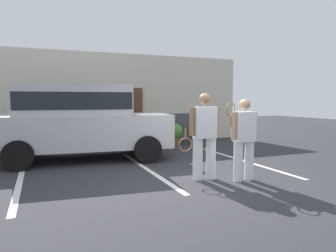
{
  "coord_description": "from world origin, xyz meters",
  "views": [
    {
      "loc": [
        -2.79,
        -5.46,
        1.67
      ],
      "look_at": [
        -0.06,
        1.2,
        1.05
      ],
      "focal_mm": 33.34,
      "sensor_mm": 36.0,
      "label": 1
    }
  ],
  "objects": [
    {
      "name": "potted_plant_secondary",
      "position": [
        2.62,
        5.0,
        0.4
      ],
      "size": [
        0.55,
        0.55,
        0.72
      ],
      "color": "gray",
      "rests_on": "ground_plane"
    },
    {
      "name": "tennis_player_man",
      "position": [
        0.34,
        0.18,
        0.93
      ],
      "size": [
        0.91,
        0.32,
        1.79
      ],
      "rotation": [
        0.0,
        0.0,
        3.04
      ],
      "color": "white",
      "rests_on": "ground_plane"
    },
    {
      "name": "tennis_player_woman",
      "position": [
        1.04,
        -0.21,
        0.88
      ],
      "size": [
        0.76,
        0.27,
        1.67
      ],
      "rotation": [
        0.0,
        0.0,
        3.18
      ],
      "color": "white",
      "rests_on": "ground_plane"
    },
    {
      "name": "parking_stripe_0",
      "position": [
        -3.23,
        1.5,
        0.0
      ],
      "size": [
        0.12,
        4.4,
        0.01
      ],
      "primitive_type": "cube",
      "color": "silver",
      "rests_on": "ground_plane"
    },
    {
      "name": "potted_plant_by_porch",
      "position": [
        1.81,
        5.09,
        0.43
      ],
      "size": [
        0.59,
        0.59,
        0.78
      ],
      "color": "brown",
      "rests_on": "ground_plane"
    },
    {
      "name": "parking_stripe_2",
      "position": [
        2.28,
        1.5,
        0.0
      ],
      "size": [
        0.12,
        4.4,
        0.01
      ],
      "primitive_type": "cube",
      "color": "silver",
      "rests_on": "ground_plane"
    },
    {
      "name": "ground_plane",
      "position": [
        0.0,
        0.0,
        0.0
      ],
      "size": [
        40.0,
        40.0,
        0.0
      ],
      "primitive_type": "plane",
      "color": "#2D2D33"
    },
    {
      "name": "parked_suv",
      "position": [
        -1.78,
        3.32,
        1.15
      ],
      "size": [
        4.75,
        2.5,
        2.05
      ],
      "rotation": [
        0.0,
        0.0,
        -0.09
      ],
      "color": "#B7B7BC",
      "rests_on": "ground_plane"
    },
    {
      "name": "house_frontage",
      "position": [
        0.0,
        6.24,
        1.59
      ],
      "size": [
        10.03,
        0.4,
        3.38
      ],
      "color": "beige",
      "rests_on": "ground_plane"
    },
    {
      "name": "parking_stripe_1",
      "position": [
        -0.47,
        1.5,
        0.0
      ],
      "size": [
        0.12,
        4.4,
        0.01
      ],
      "primitive_type": "cube",
      "color": "silver",
      "rests_on": "ground_plane"
    }
  ]
}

